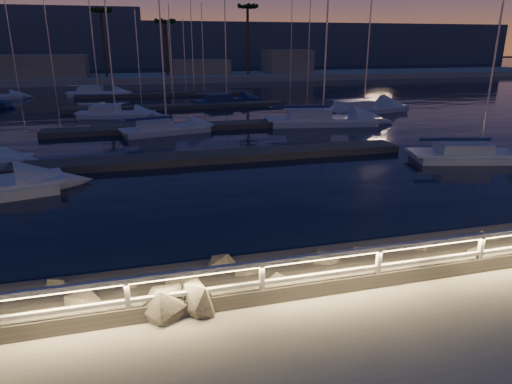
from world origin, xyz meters
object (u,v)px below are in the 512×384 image
sailboat_j (113,113)px  sailboat_f (164,128)px  sailboat_g (320,119)px  guard_rail (339,262)px  sailboat_k (225,100)px  sailboat_d (476,153)px  sailboat_n (97,93)px  sailboat_l (362,108)px

sailboat_j → sailboat_f: bearing=-52.7°
sailboat_f → sailboat_g: sailboat_g is taller
guard_rail → sailboat_f: bearing=95.3°
sailboat_j → sailboat_k: 13.34m
sailboat_g → sailboat_k: 15.81m
sailboat_g → sailboat_j: bearing=163.0°
sailboat_f → sailboat_k: size_ratio=0.89×
sailboat_f → sailboat_j: size_ratio=0.98×
sailboat_d → sailboat_k: sailboat_d is taller
sailboat_f → sailboat_j: sailboat_j is taller
sailboat_j → sailboat_n: (-2.38, 18.02, 0.03)m
guard_rail → sailboat_f: (-2.29, 24.78, -0.98)m
sailboat_l → sailboat_n: 32.84m
guard_rail → sailboat_g: 27.32m
guard_rail → sailboat_k: bearing=82.3°
sailboat_g → sailboat_l: size_ratio=1.00×
sailboat_j → sailboat_g: bearing=-12.9°
sailboat_j → sailboat_d: bearing=-32.7°
guard_rail → sailboat_f: 24.90m
sailboat_l → sailboat_g: bearing=-153.2°
sailboat_d → sailboat_k: 29.66m
sailboat_j → sailboat_n: bearing=111.7°
sailboat_f → sailboat_j: (-3.78, 8.88, 0.00)m
sailboat_d → sailboat_n: bearing=134.3°
sailboat_l → sailboat_n: size_ratio=1.21×
sailboat_g → sailboat_d: bearing=-63.4°
sailboat_f → sailboat_l: sailboat_l is taller
sailboat_k → sailboat_l: 14.96m
sailboat_f → sailboat_k: 17.43m
sailboat_d → sailboat_f: size_ratio=1.16×
sailboat_d → sailboat_n: sailboat_d is taller
guard_rail → sailboat_j: 34.21m
sailboat_g → sailboat_l: bearing=48.9°
guard_rail → sailboat_g: (10.19, 25.33, -0.91)m
guard_rail → sailboat_k: size_ratio=3.47×
sailboat_g → sailboat_l: (6.52, 5.24, -0.02)m
sailboat_d → sailboat_k: bearing=121.6°
sailboat_f → sailboat_d: bearing=-50.6°
sailboat_d → sailboat_f: sailboat_d is taller
guard_rail → sailboat_g: size_ratio=2.84×
sailboat_f → guard_rail: bearing=-97.5°
sailboat_d → sailboat_j: sailboat_d is taller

